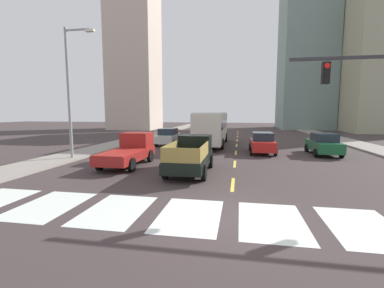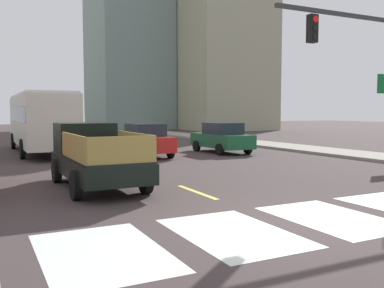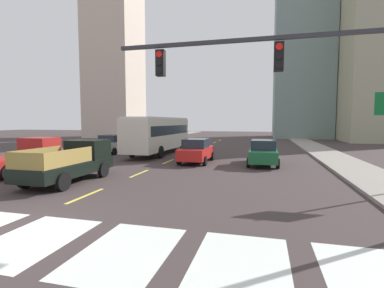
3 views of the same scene
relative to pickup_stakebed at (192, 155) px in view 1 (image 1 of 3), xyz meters
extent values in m
plane|color=#3D3232|center=(2.39, -6.45, -0.94)|extent=(160.00, 160.00, 0.00)
cube|color=gray|center=(14.65, 11.55, -0.86)|extent=(2.95, 110.00, 0.15)
cube|color=gray|center=(-9.86, 11.55, -0.86)|extent=(2.95, 110.00, 0.15)
cube|color=silver|center=(-4.03, -6.45, -0.93)|extent=(1.99, 3.07, 0.01)
cube|color=silver|center=(-1.46, -6.45, -0.93)|extent=(1.99, 3.07, 0.01)
cube|color=silver|center=(1.11, -6.45, -0.93)|extent=(1.99, 3.07, 0.01)
cube|color=silver|center=(3.68, -6.45, -0.93)|extent=(1.99, 3.07, 0.01)
cube|color=silver|center=(6.25, -6.45, -0.93)|extent=(1.99, 3.07, 0.01)
cube|color=#E4CE4B|center=(2.39, -2.45, -0.93)|extent=(0.16, 2.40, 0.01)
cube|color=#E4CE4B|center=(2.39, 2.55, -0.93)|extent=(0.16, 2.40, 0.01)
cube|color=#E4CE4B|center=(2.39, 7.55, -0.93)|extent=(0.16, 2.40, 0.01)
cube|color=#E4CE4B|center=(2.39, 12.55, -0.93)|extent=(0.16, 2.40, 0.01)
cube|color=#E4CE4B|center=(2.39, 17.55, -0.93)|extent=(0.16, 2.40, 0.01)
cube|color=#E4CE4B|center=(2.39, 22.55, -0.93)|extent=(0.16, 2.40, 0.01)
cube|color=#E4CE4B|center=(2.39, 27.55, -0.93)|extent=(0.16, 2.40, 0.01)
cube|color=#E4CE4B|center=(2.39, 32.55, -0.93)|extent=(0.16, 2.40, 0.01)
cube|color=black|center=(0.00, -0.44, -0.26)|extent=(1.96, 5.20, 0.56)
cube|color=black|center=(0.00, 1.26, 0.52)|extent=(1.84, 1.60, 1.00)
cube|color=#19232D|center=(0.00, 1.70, 0.70)|extent=(1.72, 0.08, 0.56)
cube|color=black|center=(0.00, -1.39, 0.05)|extent=(1.84, 3.30, 0.06)
cylinder|color=black|center=(-0.98, 1.12, -0.54)|extent=(0.22, 0.80, 0.80)
cylinder|color=black|center=(0.98, 1.12, -0.54)|extent=(0.22, 0.80, 0.80)
cylinder|color=black|center=(-0.98, -2.00, -0.54)|extent=(0.22, 0.80, 0.80)
cylinder|color=black|center=(0.98, -2.00, -0.54)|extent=(0.22, 0.80, 0.80)
cube|color=olive|center=(-0.90, -1.39, 0.43)|extent=(0.06, 3.17, 0.70)
cube|color=olive|center=(0.90, -1.39, 0.43)|extent=(0.06, 3.17, 0.70)
cube|color=olive|center=(0.00, -2.97, 0.43)|extent=(1.80, 0.06, 0.70)
cube|color=maroon|center=(-4.26, 0.79, -0.26)|extent=(1.96, 5.20, 0.56)
cube|color=maroon|center=(-4.26, 2.49, 0.52)|extent=(1.84, 1.60, 1.00)
cube|color=#19232D|center=(-4.26, 2.93, 0.70)|extent=(1.72, 0.08, 0.56)
cube|color=maroon|center=(-4.26, -0.16, 0.05)|extent=(1.84, 3.30, 0.06)
cylinder|color=black|center=(-5.24, 2.35, -0.54)|extent=(0.22, 0.80, 0.80)
cylinder|color=black|center=(-3.28, 2.35, -0.54)|extent=(0.22, 0.80, 0.80)
cylinder|color=black|center=(-5.24, -0.77, -0.54)|extent=(0.22, 0.80, 0.80)
cylinder|color=black|center=(-3.28, -0.77, -0.54)|extent=(0.22, 0.80, 0.80)
cube|color=beige|center=(-0.09, 12.18, 0.91)|extent=(2.50, 10.80, 2.70)
cube|color=#19232D|center=(-0.09, 12.18, 1.26)|extent=(2.52, 9.94, 0.80)
cube|color=silver|center=(-0.09, 12.18, 2.32)|extent=(2.40, 10.37, 0.12)
cylinder|color=black|center=(-1.34, 15.53, -0.44)|extent=(0.22, 1.00, 1.00)
cylinder|color=black|center=(1.16, 15.53, -0.44)|extent=(0.22, 1.00, 1.00)
cylinder|color=black|center=(-1.34, 9.21, -0.44)|extent=(0.22, 1.00, 1.00)
cylinder|color=black|center=(1.16, 9.21, -0.44)|extent=(0.22, 1.00, 1.00)
cube|color=red|center=(4.51, 7.66, -0.24)|extent=(1.80, 4.40, 0.76)
cube|color=#1E2833|center=(4.51, 7.51, 0.46)|extent=(1.58, 2.11, 0.64)
cylinder|color=black|center=(3.61, 9.03, -0.62)|extent=(0.22, 0.64, 0.64)
cylinder|color=black|center=(5.41, 9.03, -0.62)|extent=(0.22, 0.64, 0.64)
cylinder|color=black|center=(3.61, 6.30, -0.62)|extent=(0.22, 0.64, 0.64)
cylinder|color=black|center=(5.41, 6.30, -0.62)|extent=(0.22, 0.64, 0.64)
cube|color=#1A5A32|center=(9.19, 7.63, -0.24)|extent=(1.80, 4.40, 0.76)
cube|color=#1E2833|center=(9.19, 7.48, 0.46)|extent=(1.58, 2.11, 0.64)
cylinder|color=black|center=(8.29, 8.99, -0.62)|extent=(0.22, 0.64, 0.64)
cylinder|color=black|center=(10.09, 8.99, -0.62)|extent=(0.22, 0.64, 0.64)
cylinder|color=black|center=(8.29, 6.26, -0.62)|extent=(0.22, 0.64, 0.64)
cylinder|color=black|center=(10.09, 6.26, -0.62)|extent=(0.22, 0.64, 0.64)
cube|color=silver|center=(-4.53, 11.66, -0.24)|extent=(1.80, 4.40, 0.76)
cube|color=#1E2833|center=(-4.53, 11.51, 0.46)|extent=(1.58, 2.11, 0.64)
cylinder|color=black|center=(-5.43, 13.02, -0.62)|extent=(0.22, 0.64, 0.64)
cylinder|color=black|center=(-3.63, 13.02, -0.62)|extent=(0.22, 0.64, 0.64)
cylinder|color=black|center=(-5.43, 10.29, -0.62)|extent=(0.22, 0.64, 0.64)
cylinder|color=black|center=(-3.63, 10.29, -0.62)|extent=(0.22, 0.64, 0.64)
cube|color=black|center=(5.91, -3.26, 3.91)|extent=(0.28, 0.24, 0.84)
cylinder|color=red|center=(5.91, -3.39, 4.17)|extent=(0.20, 0.04, 0.20)
cylinder|color=black|center=(5.91, -3.39, 3.91)|extent=(0.20, 0.04, 0.20)
cylinder|color=black|center=(5.91, -3.39, 3.65)|extent=(0.20, 0.04, 0.20)
cylinder|color=gray|center=(-9.00, 2.12, 3.56)|extent=(0.20, 0.20, 9.00)
cube|color=gray|center=(-8.10, 2.12, 7.86)|extent=(1.80, 0.10, 0.10)
cube|color=silver|center=(-7.20, 2.12, 7.76)|extent=(0.60, 0.28, 0.16)
cube|color=gray|center=(15.56, 44.01, 13.71)|extent=(9.57, 11.88, 29.29)
cube|color=#9E9E81|center=(25.85, 35.60, 12.24)|extent=(10.76, 11.19, 26.35)
camera|label=1|loc=(2.64, -14.56, 2.38)|focal=24.71mm
camera|label=2|loc=(-3.22, -13.30, 1.40)|focal=39.70mm
camera|label=3|loc=(9.25, -12.14, 2.01)|focal=26.53mm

